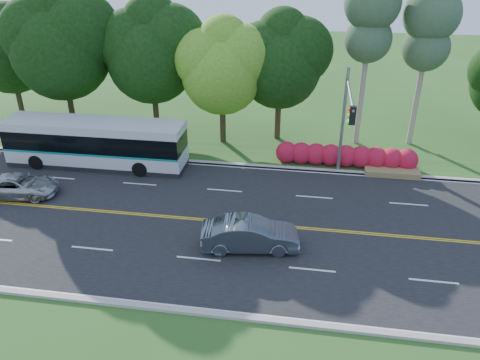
# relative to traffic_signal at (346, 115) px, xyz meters

# --- Properties ---
(ground) EXTENTS (120.00, 120.00, 0.00)m
(ground) POSITION_rel_traffic_signal_xyz_m (-6.49, -5.40, -4.67)
(ground) COLOR #27551C
(ground) RESTS_ON ground
(road) EXTENTS (60.00, 14.00, 0.02)m
(road) POSITION_rel_traffic_signal_xyz_m (-6.49, -5.40, -4.66)
(road) COLOR black
(road) RESTS_ON ground
(curb_north) EXTENTS (60.00, 0.30, 0.15)m
(curb_north) POSITION_rel_traffic_signal_xyz_m (-6.49, 1.75, -4.60)
(curb_north) COLOR #ACA59B
(curb_north) RESTS_ON ground
(curb_south) EXTENTS (60.00, 0.30, 0.15)m
(curb_south) POSITION_rel_traffic_signal_xyz_m (-6.49, -12.55, -4.60)
(curb_south) COLOR #ACA59B
(curb_south) RESTS_ON ground
(grass_verge) EXTENTS (60.00, 4.00, 0.10)m
(grass_verge) POSITION_rel_traffic_signal_xyz_m (-6.49, 3.60, -4.62)
(grass_verge) COLOR #27551C
(grass_verge) RESTS_ON ground
(lane_markings) EXTENTS (57.60, 13.82, 0.00)m
(lane_markings) POSITION_rel_traffic_signal_xyz_m (-6.59, -5.40, -4.65)
(lane_markings) COLOR gold
(lane_markings) RESTS_ON road
(tree_row) EXTENTS (44.70, 9.10, 13.84)m
(tree_row) POSITION_rel_traffic_signal_xyz_m (-11.65, 6.73, 2.06)
(tree_row) COLOR black
(tree_row) RESTS_ON ground
(bougainvillea_hedge) EXTENTS (9.50, 2.25, 1.50)m
(bougainvillea_hedge) POSITION_rel_traffic_signal_xyz_m (0.69, 2.75, -3.95)
(bougainvillea_hedge) COLOR #9E0D15
(bougainvillea_hedge) RESTS_ON ground
(traffic_signal) EXTENTS (0.42, 6.10, 7.00)m
(traffic_signal) POSITION_rel_traffic_signal_xyz_m (0.00, 0.00, 0.00)
(traffic_signal) COLOR gray
(traffic_signal) RESTS_ON ground
(transit_bus) EXTENTS (12.10, 2.73, 3.16)m
(transit_bus) POSITION_rel_traffic_signal_xyz_m (-16.22, 0.36, -3.09)
(transit_bus) COLOR silver
(transit_bus) RESTS_ON road
(sedan) EXTENTS (5.07, 2.39, 1.61)m
(sedan) POSITION_rel_traffic_signal_xyz_m (-4.64, -7.62, -3.85)
(sedan) COLOR slate
(sedan) RESTS_ON road
(suv) EXTENTS (4.93, 2.80, 1.30)m
(suv) POSITION_rel_traffic_signal_xyz_m (-19.16, -4.39, -4.00)
(suv) COLOR #B3B6B8
(suv) RESTS_ON road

